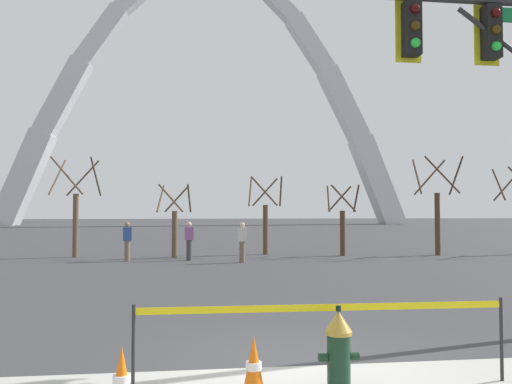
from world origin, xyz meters
TOP-DOWN VIEW (x-y plane):
  - ground_plane at (0.00, 0.00)m, footprint 240.00×240.00m
  - fire_hydrant at (0.29, -1.17)m, footprint 0.46×0.48m
  - caution_tape_barrier at (0.19, -0.95)m, footprint 4.40×0.11m
  - traffic_cone_mid_sidewalk at (-0.68, -1.35)m, footprint 0.36×0.36m
  - traffic_signal_gantry at (3.86, 1.02)m, footprint 5.02×0.44m
  - monument_arch at (-0.00, 65.72)m, footprint 60.10×3.19m
  - tree_far_left at (-6.71, 15.91)m, footprint 2.03×2.04m
  - tree_left_mid at (-2.32, 15.12)m, footprint 1.50×1.51m
  - tree_center_left at (1.86, 16.26)m, footprint 1.70×1.71m
  - tree_center_right at (5.27, 15.19)m, footprint 1.51×1.52m
  - tree_right_mid at (9.71, 14.91)m, footprint 2.08×2.09m
  - pedestrian_walking_left at (0.45, 12.75)m, footprint 0.36×0.23m
  - pedestrian_standing_center at (-4.16, 13.84)m, footprint 0.36×0.24m
  - pedestrian_walking_right at (-1.66, 13.89)m, footprint 0.37×0.26m

SIDE VIEW (x-z plane):
  - ground_plane at x=0.00m, z-range 0.00..0.00m
  - traffic_cone_mid_sidewalk at x=-0.68m, z-range -0.01..0.72m
  - fire_hydrant at x=0.29m, z-range -0.03..0.96m
  - caution_tape_barrier at x=0.19m, z-range 0.17..1.17m
  - pedestrian_walking_left at x=0.45m, z-range 0.02..1.61m
  - pedestrian_standing_center at x=-4.16m, z-range 0.02..1.61m
  - pedestrian_walking_right at x=-1.66m, z-range 0.02..1.61m
  - tree_left_mid at x=-2.32m, z-range -0.18..3.03m
  - tree_center_right at x=5.27m, z-range -0.18..3.05m
  - tree_center_left at x=1.86m, z-range -0.20..3.46m
  - tree_far_left at x=-6.71m, z-range -0.24..4.16m
  - tree_right_mid at x=9.71m, z-range -0.25..4.28m
  - traffic_signal_gantry at x=3.86m, z-range 1.07..7.07m
  - monument_arch at x=0.00m, z-range -2.23..38.53m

